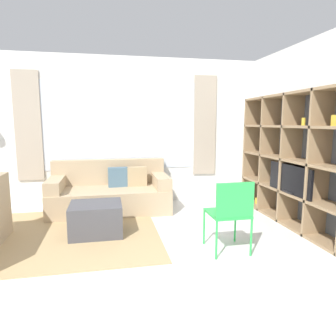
# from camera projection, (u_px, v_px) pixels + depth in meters

# --- Properties ---
(ground_plane) EXTENTS (16.00, 16.00, 0.00)m
(ground_plane) POSITION_uv_depth(u_px,v_px,m) (141.00, 286.00, 2.79)
(ground_plane) COLOR silver
(wall_back) EXTENTS (6.42, 0.11, 2.70)m
(wall_back) POSITION_uv_depth(u_px,v_px,m) (121.00, 131.00, 5.56)
(wall_back) COLOR white
(wall_back) RESTS_ON ground_plane
(wall_right) EXTENTS (0.07, 4.24, 2.70)m
(wall_right) POSITION_uv_depth(u_px,v_px,m) (301.00, 133.00, 4.58)
(wall_right) COLOR white
(wall_right) RESTS_ON ground_plane
(area_rug) EXTENTS (2.68, 2.28, 0.01)m
(area_rug) POSITION_uv_depth(u_px,v_px,m) (58.00, 234.00, 4.07)
(area_rug) COLOR tan
(area_rug) RESTS_ON ground_plane
(shelving_unit) EXTENTS (0.36, 2.48, 1.94)m
(shelving_unit) POSITION_uv_depth(u_px,v_px,m) (293.00, 160.00, 4.48)
(shelving_unit) COLOR #515660
(shelving_unit) RESTS_ON ground_plane
(couch_main) EXTENTS (1.99, 0.96, 0.85)m
(couch_main) POSITION_uv_depth(u_px,v_px,m) (111.00, 193.00, 5.18)
(couch_main) COLOR tan
(couch_main) RESTS_ON ground_plane
(ottoman) EXTENTS (0.69, 0.60, 0.43)m
(ottoman) POSITION_uv_depth(u_px,v_px,m) (96.00, 219.00, 4.06)
(ottoman) COLOR #47474C
(ottoman) RESTS_ON ground_plane
(folding_chair) EXTENTS (0.44, 0.46, 0.86)m
(folding_chair) POSITION_uv_depth(u_px,v_px,m) (230.00, 210.00, 3.43)
(folding_chair) COLOR green
(folding_chair) RESTS_ON ground_plane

